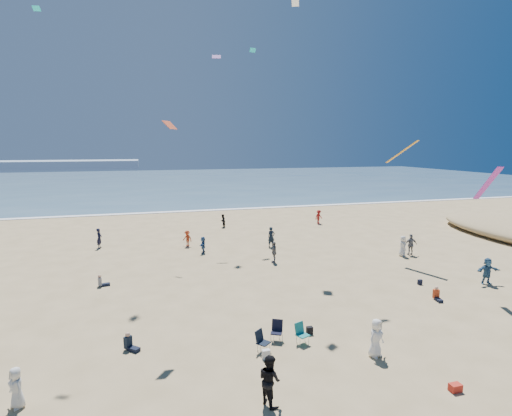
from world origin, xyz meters
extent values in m
cube|color=#476B84|center=(0.00, 95.00, 0.03)|extent=(220.00, 100.00, 0.06)
cube|color=white|center=(0.00, 45.00, 0.04)|extent=(220.00, 1.20, 0.08)
imported|color=maroon|center=(16.61, 31.58, 0.83)|extent=(1.22, 0.96, 1.66)
imported|color=black|center=(0.46, 0.82, 0.94)|extent=(0.99, 1.11, 1.89)
imported|color=black|center=(-7.69, 26.50, 0.91)|extent=(0.58, 0.75, 1.83)
imported|color=#2F5081|center=(1.22, 22.19, 0.72)|extent=(0.81, 1.40, 1.44)
imported|color=#A53417|center=(0.16, 24.91, 0.74)|extent=(1.08, 1.06, 1.49)
imported|color=#2E577E|center=(18.59, 8.92, 0.91)|extent=(1.74, 0.76, 1.82)
imported|color=silver|center=(17.39, 16.45, 0.88)|extent=(0.72, 0.95, 1.75)
imported|color=slate|center=(18.27, 16.55, 0.92)|extent=(1.14, 0.62, 1.84)
imported|color=black|center=(5.05, 32.62, 0.76)|extent=(0.91, 0.94, 1.52)
imported|color=black|center=(7.62, 22.49, 0.94)|extent=(0.74, 0.54, 1.88)
imported|color=slate|center=(6.26, 17.63, 0.87)|extent=(0.75, 1.10, 1.73)
imported|color=white|center=(6.04, 2.69, 0.87)|extent=(0.99, 0.84, 1.73)
imported|color=silver|center=(-8.31, 3.13, 0.76)|extent=(0.82, 0.88, 1.52)
cube|color=silver|center=(1.27, 3.85, 0.20)|extent=(0.35, 0.20, 0.40)
cube|color=black|center=(4.05, 5.45, 0.19)|extent=(0.30, 0.22, 0.38)
cube|color=red|center=(7.53, -0.43, 0.15)|extent=(0.45, 0.30, 0.30)
cube|color=black|center=(14.14, 10.04, 0.17)|extent=(0.28, 0.18, 0.34)
cube|color=#DA5029|center=(-2.21, 9.21, 10.35)|extent=(0.81, 0.88, 0.43)
cube|color=#12CCE2|center=(-10.89, 24.04, 19.69)|extent=(0.61, 0.46, 0.31)
cube|color=#611F94|center=(3.73, 27.98, 17.81)|extent=(0.89, 0.52, 0.39)
cube|color=#1DDDE7|center=(7.51, 28.47, 18.75)|extent=(0.70, 0.37, 0.41)
cube|color=white|center=(9.22, 21.35, 21.10)|extent=(0.77, 0.77, 0.49)
cube|color=purple|center=(16.13, 7.19, 7.06)|extent=(0.35, 3.14, 2.21)
cube|color=orange|center=(16.81, 16.49, 8.81)|extent=(0.35, 2.64, 1.87)
camera|label=1|loc=(-3.66, -11.80, 9.31)|focal=28.00mm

